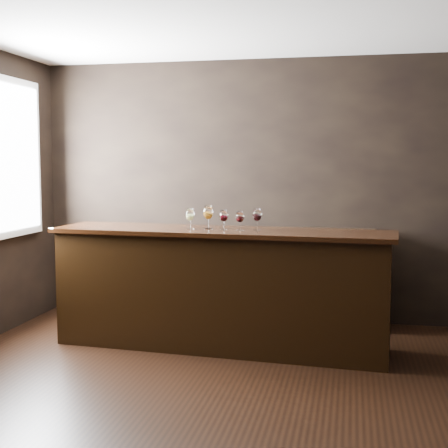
% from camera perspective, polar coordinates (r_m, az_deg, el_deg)
% --- Properties ---
extents(ground, '(5.00, 5.00, 0.00)m').
position_cam_1_polar(ground, '(4.83, 0.14, -14.97)').
color(ground, black).
rests_on(ground, ground).
extents(room_shell, '(5.02, 4.52, 2.81)m').
position_cam_1_polar(room_shell, '(4.68, -2.39, 6.99)').
color(room_shell, black).
rests_on(room_shell, ground).
extents(bar_counter, '(3.05, 0.87, 1.05)m').
position_cam_1_polar(bar_counter, '(5.75, -0.28, -6.14)').
color(bar_counter, black).
rests_on(bar_counter, ground).
extents(bar_top, '(3.16, 0.95, 0.04)m').
position_cam_1_polar(bar_top, '(5.66, -0.29, -0.70)').
color(bar_top, black).
rests_on(bar_top, bar_counter).
extents(back_bar_shelf, '(2.82, 0.40, 1.02)m').
position_cam_1_polar(back_bar_shelf, '(6.67, 1.46, -4.67)').
color(back_bar_shelf, black).
rests_on(back_bar_shelf, ground).
extents(glass_white, '(0.08, 0.08, 0.19)m').
position_cam_1_polar(glass_white, '(5.71, -3.12, 0.83)').
color(glass_white, white).
rests_on(glass_white, bar_top).
extents(glass_amber, '(0.09, 0.09, 0.22)m').
position_cam_1_polar(glass_amber, '(5.71, -1.46, 1.02)').
color(glass_amber, white).
rests_on(glass_amber, bar_top).
extents(glass_red_a, '(0.08, 0.08, 0.18)m').
position_cam_1_polar(glass_red_a, '(5.62, -0.03, 0.72)').
color(glass_red_a, white).
rests_on(glass_red_a, bar_top).
extents(glass_red_b, '(0.07, 0.07, 0.17)m').
position_cam_1_polar(glass_red_b, '(5.57, 1.46, 0.62)').
color(glass_red_b, white).
rests_on(glass_red_b, bar_top).
extents(glass_red_c, '(0.08, 0.08, 0.20)m').
position_cam_1_polar(glass_red_c, '(5.62, 3.04, 0.80)').
color(glass_red_c, white).
rests_on(glass_red_c, bar_top).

